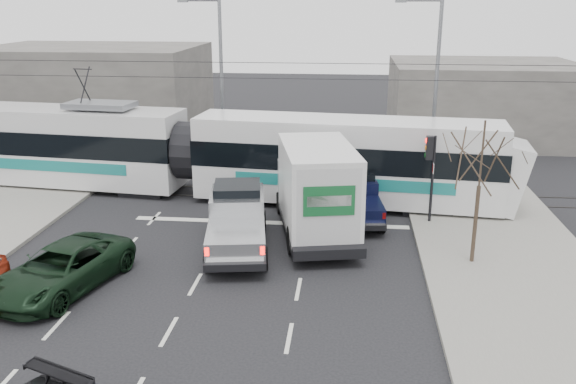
# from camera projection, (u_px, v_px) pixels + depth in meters

# --- Properties ---
(ground) EXTENTS (120.00, 120.00, 0.00)m
(ground) POSITION_uv_depth(u_px,v_px,m) (246.00, 287.00, 19.80)
(ground) COLOR black
(ground) RESTS_ON ground
(sidewalk_right) EXTENTS (6.00, 60.00, 0.15)m
(sidewalk_right) POSITION_uv_depth(u_px,v_px,m) (532.00, 298.00, 18.91)
(sidewalk_right) COLOR gray
(sidewalk_right) RESTS_ON ground
(rails) EXTENTS (60.00, 1.60, 0.03)m
(rails) POSITION_uv_depth(u_px,v_px,m) (281.00, 194.00, 29.29)
(rails) COLOR #33302D
(rails) RESTS_ON ground
(building_left) EXTENTS (14.00, 10.00, 6.00)m
(building_left) POSITION_uv_depth(u_px,v_px,m) (95.00, 92.00, 41.13)
(building_left) COLOR slate
(building_left) RESTS_ON ground
(building_right) EXTENTS (12.00, 10.00, 5.00)m
(building_right) POSITION_uv_depth(u_px,v_px,m) (483.00, 100.00, 40.65)
(building_right) COLOR slate
(building_right) RESTS_ON ground
(bare_tree) EXTENTS (2.40, 2.40, 5.00)m
(bare_tree) POSITION_uv_depth(u_px,v_px,m) (481.00, 161.00, 20.30)
(bare_tree) COLOR #47382B
(bare_tree) RESTS_ON ground
(traffic_signal) EXTENTS (0.44, 0.44, 3.60)m
(traffic_signal) POSITION_uv_depth(u_px,v_px,m) (430.00, 160.00, 24.51)
(traffic_signal) COLOR black
(traffic_signal) RESTS_ON ground
(street_lamp_near) EXTENTS (2.38, 0.25, 9.00)m
(street_lamp_near) POSITION_uv_depth(u_px,v_px,m) (433.00, 78.00, 30.84)
(street_lamp_near) COLOR slate
(street_lamp_near) RESTS_ON ground
(street_lamp_far) EXTENTS (2.38, 0.25, 9.00)m
(street_lamp_far) POSITION_uv_depth(u_px,v_px,m) (218.00, 71.00, 33.85)
(street_lamp_far) COLOR slate
(street_lamp_far) RESTS_ON ground
(catenary) EXTENTS (60.00, 0.20, 7.00)m
(catenary) POSITION_uv_depth(u_px,v_px,m) (281.00, 114.00, 28.12)
(catenary) COLOR black
(catenary) RESTS_ON ground
(tram) EXTENTS (28.59, 5.77, 5.81)m
(tram) POSITION_uv_depth(u_px,v_px,m) (189.00, 152.00, 28.75)
(tram) COLOR silver
(tram) RESTS_ON ground
(silver_pickup) EXTENTS (2.96, 6.27, 2.19)m
(silver_pickup) POSITION_uv_depth(u_px,v_px,m) (237.00, 218.00, 22.87)
(silver_pickup) COLOR black
(silver_pickup) RESTS_ON ground
(box_truck) EXTENTS (4.01, 7.78, 3.71)m
(box_truck) POSITION_uv_depth(u_px,v_px,m) (315.00, 189.00, 23.82)
(box_truck) COLOR black
(box_truck) RESTS_ON ground
(navy_pickup) EXTENTS (2.19, 4.69, 1.91)m
(navy_pickup) POSITION_uv_depth(u_px,v_px,m) (358.00, 197.00, 25.76)
(navy_pickup) COLOR black
(navy_pickup) RESTS_ON ground
(green_car) EXTENTS (3.65, 5.63, 1.44)m
(green_car) POSITION_uv_depth(u_px,v_px,m) (62.00, 269.00, 19.43)
(green_car) COLOR black
(green_car) RESTS_ON ground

